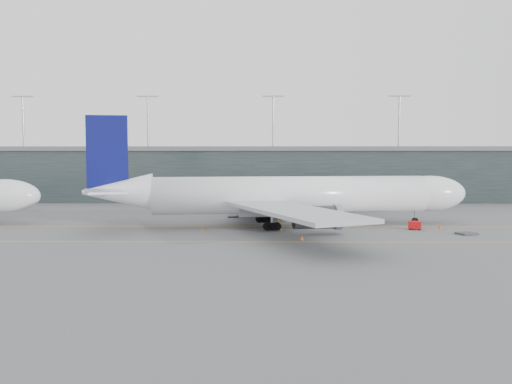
{
  "coord_description": "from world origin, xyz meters",
  "views": [
    {
      "loc": [
        1.51,
        -91.84,
        12.32
      ],
      "look_at": [
        0.68,
        -4.0,
        6.17
      ],
      "focal_mm": 35.0,
      "sensor_mm": 36.0,
      "label": 1
    }
  ],
  "objects": [
    {
      "name": "uld_b",
      "position": [
        -3.32,
        11.53,
        0.86
      ],
      "size": [
        1.86,
        1.52,
        1.64
      ],
      "rotation": [
        0.0,
        0.0,
        -0.05
      ],
      "color": "#323237",
      "rests_on": "ground"
    },
    {
      "name": "main_aircraft",
      "position": [
        6.47,
        -3.12,
        5.45
      ],
      "size": [
        69.18,
        64.49,
        19.4
      ],
      "rotation": [
        0.0,
        0.0,
        0.13
      ],
      "color": "white",
      "rests_on": "ground"
    },
    {
      "name": "taxiline_lead_main",
      "position": [
        5.0,
        20.0,
        0.01
      ],
      "size": [
        0.25,
        60.0,
        0.02
      ],
      "primitive_type": "cube",
      "color": "gold",
      "rests_on": "ground"
    },
    {
      "name": "cone_wing_port",
      "position": [
        8.21,
        11.41,
        0.37
      ],
      "size": [
        0.46,
        0.46,
        0.74
      ],
      "primitive_type": "cone",
      "color": "orange",
      "rests_on": "ground"
    },
    {
      "name": "ground",
      "position": [
        0.0,
        0.0,
        0.0
      ],
      "size": [
        320.0,
        320.0,
        0.0
      ],
      "primitive_type": "plane",
      "color": "#505155",
      "rests_on": "ground"
    },
    {
      "name": "cone_nose",
      "position": [
        32.57,
        -5.91,
        0.4
      ],
      "size": [
        0.51,
        0.51,
        0.8
      ],
      "primitive_type": "cone",
      "color": "#D3470B",
      "rests_on": "ground"
    },
    {
      "name": "jet_bridge",
      "position": [
        19.21,
        24.8,
        5.0
      ],
      "size": [
        7.82,
        43.87,
        6.68
      ],
      "rotation": [
        0.0,
        0.0,
        0.1
      ],
      "color": "#2A2A2F",
      "rests_on": "ground"
    },
    {
      "name": "terminal",
      "position": [
        -0.0,
        58.0,
        7.62
      ],
      "size": [
        240.0,
        36.0,
        29.0
      ],
      "color": "#1D2627",
      "rests_on": "ground"
    },
    {
      "name": "baggage_dolly",
      "position": [
        34.38,
        -12.75,
        0.17
      ],
      "size": [
        3.47,
        3.15,
        0.28
      ],
      "primitive_type": "cube",
      "rotation": [
        0.0,
        0.0,
        0.37
      ],
      "color": "#323337",
      "rests_on": "ground"
    },
    {
      "name": "cone_wing_stbd",
      "position": [
        7.65,
        -18.27,
        0.36
      ],
      "size": [
        0.45,
        0.45,
        0.72
      ],
      "primitive_type": "cone",
      "color": "#FC610E",
      "rests_on": "ground"
    },
    {
      "name": "uld_a",
      "position": [
        -4.22,
        9.53,
        0.97
      ],
      "size": [
        2.07,
        1.67,
        1.84
      ],
      "rotation": [
        0.0,
        0.0,
        0.03
      ],
      "color": "#323237",
      "rests_on": "ground"
    },
    {
      "name": "taxiline_a",
      "position": [
        0.0,
        -4.0,
        0.01
      ],
      "size": [
        160.0,
        0.25,
        0.02
      ],
      "primitive_type": "cube",
      "color": "gold",
      "rests_on": "ground"
    },
    {
      "name": "uld_c",
      "position": [
        -0.96,
        9.94,
        0.96
      ],
      "size": [
        2.28,
        1.96,
        1.83
      ],
      "rotation": [
        0.0,
        0.0,
        -0.19
      ],
      "color": "#323237",
      "rests_on": "ground"
    },
    {
      "name": "taxiline_b",
      "position": [
        0.0,
        -20.0,
        0.01
      ],
      "size": [
        160.0,
        0.25,
        0.02
      ],
      "primitive_type": "cube",
      "color": "gold",
      "rests_on": "ground"
    },
    {
      "name": "cone_tail",
      "position": [
        -8.16,
        -9.46,
        0.31
      ],
      "size": [
        0.39,
        0.39,
        0.63
      ],
      "primitive_type": "cone",
      "color": "#EF5F0D",
      "rests_on": "ground"
    },
    {
      "name": "gse_cart",
      "position": [
        27.77,
        -7.43,
        0.8
      ],
      "size": [
        2.46,
        2.07,
        1.43
      ],
      "rotation": [
        0.0,
        0.0,
        -0.41
      ],
      "color": "red",
      "rests_on": "ground"
    }
  ]
}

